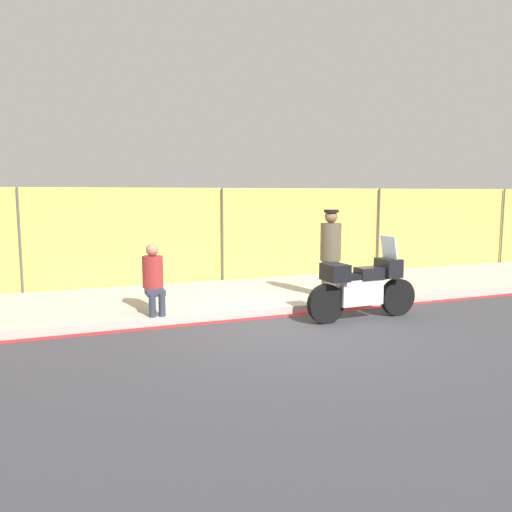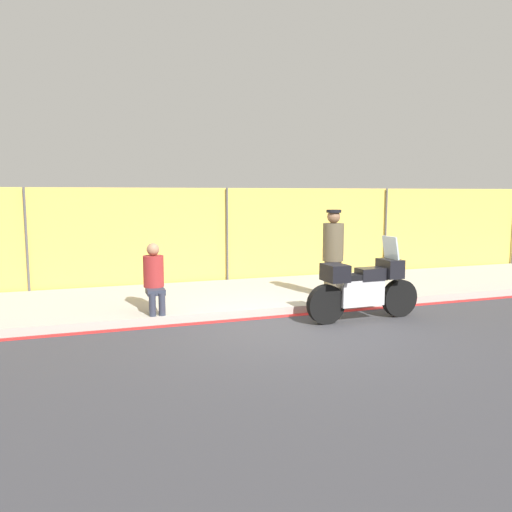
{
  "view_description": "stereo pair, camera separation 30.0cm",
  "coord_description": "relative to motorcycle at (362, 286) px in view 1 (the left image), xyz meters",
  "views": [
    {
      "loc": [
        -3.57,
        -7.52,
        2.28
      ],
      "look_at": [
        -0.43,
        0.77,
        1.17
      ],
      "focal_mm": 35.0,
      "sensor_mm": 36.0,
      "label": 1
    },
    {
      "loc": [
        -3.29,
        -7.62,
        2.28
      ],
      "look_at": [
        -0.43,
        0.77,
        1.17
      ],
      "focal_mm": 35.0,
      "sensor_mm": 36.0,
      "label": 2
    }
  ],
  "objects": [
    {
      "name": "ground_plane",
      "position": [
        -1.39,
        -0.12,
        -0.61
      ],
      "size": [
        120.0,
        120.0,
        0.0
      ],
      "primitive_type": "plane",
      "color": "#38383D"
    },
    {
      "name": "sidewalk",
      "position": [
        -1.39,
        2.47,
        -0.54
      ],
      "size": [
        33.73,
        3.31,
        0.15
      ],
      "color": "#ADA89E",
      "rests_on": "ground_plane"
    },
    {
      "name": "curb_paint_stripe",
      "position": [
        -1.39,
        0.73,
        -0.61
      ],
      "size": [
        33.73,
        0.18,
        0.01
      ],
      "color": "red",
      "rests_on": "ground_plane"
    },
    {
      "name": "storefront_fence",
      "position": [
        -1.39,
        4.22,
        0.6
      ],
      "size": [
        32.05,
        0.17,
        2.42
      ],
      "color": "gold",
      "rests_on": "ground_plane"
    },
    {
      "name": "motorcycle",
      "position": [
        0.0,
        0.0,
        0.0
      ],
      "size": [
        2.24,
        0.53,
        1.51
      ],
      "rotation": [
        0.0,
        0.0,
        0.03
      ],
      "color": "black",
      "rests_on": "ground_plane"
    },
    {
      "name": "officer_standing",
      "position": [
        0.09,
        1.35,
        0.46
      ],
      "size": [
        0.43,
        0.43,
        1.81
      ],
      "color": "brown",
      "rests_on": "sidewalk"
    },
    {
      "name": "person_seated_on_curb",
      "position": [
        -3.56,
        1.26,
        0.22
      ],
      "size": [
        0.37,
        0.65,
        1.25
      ],
      "color": "#2D3342",
      "rests_on": "sidewalk"
    }
  ]
}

